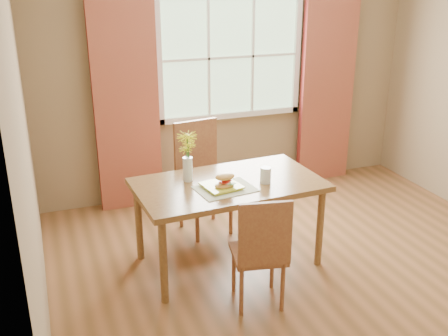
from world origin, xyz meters
TOP-DOWN VIEW (x-y plane):
  - room at (0.00, 0.00)m, footprint 4.24×3.84m
  - window at (0.00, 1.87)m, footprint 1.62×0.06m
  - curtain_left at (-1.15, 1.78)m, footprint 0.65×0.08m
  - curtain_right at (1.15, 1.78)m, footprint 0.65×0.08m
  - dining_table at (-0.60, 0.35)m, footprint 1.57×0.94m
  - chair_near at (-0.61, -0.35)m, footprint 0.44×0.44m
  - chair_far at (-0.61, 1.06)m, footprint 0.50×0.50m
  - placemat at (-0.67, 0.22)m, footprint 0.49×0.39m
  - plate at (-0.70, 0.25)m, footprint 0.32×0.32m
  - croissant_sandwich at (-0.68, 0.20)m, footprint 0.17×0.12m
  - water_glass at (-0.32, 0.23)m, footprint 0.09×0.09m
  - flower_vase at (-0.90, 0.50)m, footprint 0.17×0.17m

SIDE VIEW (x-z plane):
  - chair_near at x=-0.61m, z-range 0.04..0.95m
  - chair_far at x=-0.61m, z-range 0.05..1.11m
  - dining_table at x=-0.60m, z-range 0.29..1.03m
  - placemat at x=-0.67m, z-range 0.74..0.75m
  - plate at x=-0.70m, z-range 0.75..0.76m
  - water_glass at x=-0.32m, z-range 0.74..0.87m
  - croissant_sandwich at x=-0.68m, z-range 0.76..0.88m
  - flower_vase at x=-0.90m, z-range 0.79..1.21m
  - curtain_left at x=-1.15m, z-range 0.00..2.20m
  - curtain_right at x=1.15m, z-range 0.00..2.20m
  - room at x=0.00m, z-range -0.02..2.72m
  - window at x=0.00m, z-range 0.84..2.16m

